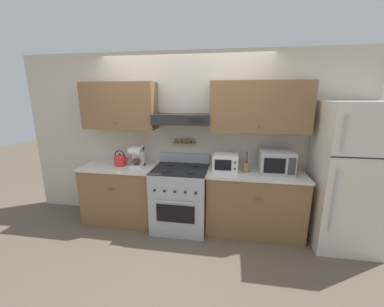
{
  "coord_description": "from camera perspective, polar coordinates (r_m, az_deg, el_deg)",
  "views": [
    {
      "loc": [
        0.69,
        -2.87,
        1.92
      ],
      "look_at": [
        0.17,
        0.26,
        1.14
      ],
      "focal_mm": 22.0,
      "sensor_mm": 36.0,
      "label": 1
    }
  ],
  "objects": [
    {
      "name": "stove_range",
      "position": [
        3.53,
        -2.77,
        -10.61
      ],
      "size": [
        0.77,
        0.72,
        1.06
      ],
      "color": "#ADAFB5",
      "rests_on": "ground_plane"
    },
    {
      "name": "microwave",
      "position": [
        3.4,
        19.72,
        -1.93
      ],
      "size": [
        0.44,
        0.39,
        0.31
      ],
      "color": "#ADAFB5",
      "rests_on": "counter_right"
    },
    {
      "name": "ground_plane",
      "position": [
        3.52,
        -3.66,
        -19.27
      ],
      "size": [
        16.0,
        16.0,
        0.0
      ],
      "primitive_type": "plane",
      "color": "brown"
    },
    {
      "name": "utensil_crock",
      "position": [
        3.35,
        12.97,
        -3.09
      ],
      "size": [
        0.1,
        0.1,
        0.29
      ],
      "color": "#8E7051",
      "rests_on": "counter_right"
    },
    {
      "name": "tea_kettle",
      "position": [
        3.72,
        -17.0,
        -1.43
      ],
      "size": [
        0.24,
        0.18,
        0.24
      ],
      "color": "red",
      "rests_on": "counter_left"
    },
    {
      "name": "coffee_maker",
      "position": [
        3.62,
        -13.07,
        -0.65
      ],
      "size": [
        0.18,
        0.23,
        0.29
      ],
      "color": "white",
      "rests_on": "counter_left"
    },
    {
      "name": "wall_back",
      "position": [
        3.55,
        -1.1,
        6.14
      ],
      "size": [
        5.2,
        0.46,
        2.55
      ],
      "color": "beige",
      "rests_on": "ground_plane"
    },
    {
      "name": "toaster_oven",
      "position": [
        3.33,
        8.07,
        -2.15
      ],
      "size": [
        0.35,
        0.29,
        0.24
      ],
      "color": "white",
      "rests_on": "counter_right"
    },
    {
      "name": "refrigerator",
      "position": [
        3.58,
        33.58,
        -4.62
      ],
      "size": [
        0.77,
        0.78,
        1.86
      ],
      "color": "beige",
      "rests_on": "ground_plane"
    },
    {
      "name": "counter_right",
      "position": [
        3.53,
        14.78,
        -11.34
      ],
      "size": [
        1.34,
        0.63,
        0.89
      ],
      "color": "brown",
      "rests_on": "ground_plane"
    },
    {
      "name": "counter_left",
      "position": [
        3.88,
        -16.58,
        -9.15
      ],
      "size": [
        1.11,
        0.63,
        0.89
      ],
      "color": "brown",
      "rests_on": "ground_plane"
    }
  ]
}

